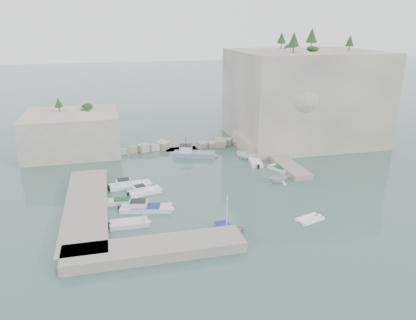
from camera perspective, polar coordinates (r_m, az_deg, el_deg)
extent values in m
plane|color=#42635C|center=(54.52, 1.52, -4.96)|extent=(400.00, 400.00, 0.00)
cube|color=beige|center=(80.97, 13.19, 8.73)|extent=(26.00, 22.00, 17.00)
cube|color=beige|center=(74.10, 7.56, 2.39)|extent=(8.00, 10.00, 2.50)
cube|color=beige|center=(75.67, -18.51, 3.69)|extent=(16.00, 14.00, 7.00)
cube|color=#9E9689|center=(51.85, -16.73, -6.44)|extent=(5.00, 24.00, 1.10)
cube|color=#9E9689|center=(41.65, -7.45, -12.29)|extent=(18.00, 4.00, 1.10)
cube|color=#9E9689|center=(67.52, 10.36, -0.15)|extent=(3.00, 16.00, 0.80)
cube|color=beige|center=(74.27, -3.71, 2.12)|extent=(28.00, 3.00, 1.40)
imported|color=silver|center=(45.26, 2.63, -10.24)|extent=(4.71, 3.55, 0.92)
imported|color=white|center=(59.79, 9.89, -3.04)|extent=(3.92, 3.52, 1.86)
imported|color=white|center=(69.11, 5.76, 0.17)|extent=(4.52, 3.24, 1.64)
cylinder|color=white|center=(44.07, 2.68, -7.33)|extent=(0.10, 0.10, 4.20)
cone|color=#1E4219|center=(73.20, 11.99, 16.30)|extent=(1.96, 1.96, 2.45)
cone|color=#1E4219|center=(84.81, 14.40, 16.64)|extent=(2.24, 2.24, 2.80)
cone|color=#1E4219|center=(80.78, 19.34, 15.56)|extent=(1.57, 1.57, 1.96)
cone|color=#1E4219|center=(85.36, 10.31, 16.57)|extent=(1.79, 1.79, 2.24)
cone|color=#1E4219|center=(76.75, -20.30, 7.63)|extent=(1.40, 1.40, 1.75)
cone|color=#1E4219|center=(71.50, -16.65, 6.99)|extent=(1.12, 1.12, 1.40)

